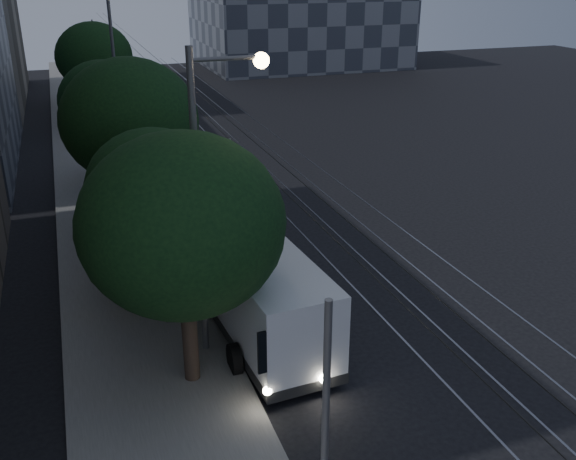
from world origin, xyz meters
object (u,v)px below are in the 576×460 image
(car_white_d, at_px, (146,110))
(streetlamp_far, at_px, (120,54))
(pickup_silver, at_px, (200,176))
(car_white_c, at_px, (156,118))
(car_white_b, at_px, (154,136))
(car_white_a, at_px, (178,157))
(streetlamp_near, at_px, (211,179))
(trolleybus, at_px, (238,265))

(car_white_d, distance_m, streetlamp_far, 10.68)
(car_white_d, bearing_deg, pickup_silver, -91.87)
(pickup_silver, height_order, car_white_c, pickup_silver)
(car_white_b, xyz_separation_m, car_white_d, (0.61, 8.43, -0.03))
(car_white_a, relative_size, streetlamp_far, 0.35)
(car_white_d, distance_m, streetlamp_near, 33.37)
(car_white_d, bearing_deg, streetlamp_near, -97.13)
(car_white_c, height_order, streetlamp_far, streetlamp_far)
(car_white_a, height_order, car_white_b, car_white_b)
(streetlamp_near, bearing_deg, car_white_c, 84.93)
(streetlamp_near, relative_size, streetlamp_far, 0.91)
(car_white_a, bearing_deg, trolleybus, -102.42)
(trolleybus, distance_m, streetlamp_near, 4.81)
(trolleybus, relative_size, car_white_c, 3.08)
(trolleybus, bearing_deg, pickup_silver, 79.80)
(trolleybus, height_order, streetlamp_near, streetlamp_near)
(trolleybus, distance_m, car_white_b, 22.12)
(car_white_a, xyz_separation_m, streetlamp_far, (-2.30, 4.41, 5.45))
(car_white_b, bearing_deg, trolleybus, -104.58)
(car_white_a, relative_size, streetlamp_near, 0.39)
(pickup_silver, distance_m, streetlamp_far, 10.60)
(car_white_d, height_order, streetlamp_near, streetlamp_near)
(car_white_a, distance_m, car_white_d, 13.38)
(car_white_b, relative_size, car_white_d, 1.22)
(pickup_silver, bearing_deg, streetlamp_far, 112.47)
(trolleybus, height_order, car_white_d, trolleybus)
(trolleybus, height_order, car_white_b, trolleybus)
(pickup_silver, relative_size, streetlamp_near, 0.57)
(streetlamp_far, bearing_deg, streetlamp_near, -90.07)
(car_white_a, height_order, car_white_d, car_white_d)
(trolleybus, height_order, pickup_silver, trolleybus)
(pickup_silver, height_order, car_white_d, pickup_silver)
(trolleybus, xyz_separation_m, car_white_a, (1.03, 17.15, -1.00))
(car_white_d, height_order, streetlamp_far, streetlamp_far)
(pickup_silver, xyz_separation_m, car_white_c, (0.00, 15.22, -0.10))
(trolleybus, height_order, car_white_a, trolleybus)
(car_white_b, xyz_separation_m, streetlamp_far, (-1.68, -0.54, 5.31))
(car_white_a, distance_m, car_white_b, 4.99)
(pickup_silver, bearing_deg, car_white_a, 100.43)
(car_white_c, xyz_separation_m, streetlamp_near, (-2.70, -30.41, 4.94))
(car_white_d, xyz_separation_m, streetlamp_far, (-2.29, -8.97, 5.34))
(pickup_silver, xyz_separation_m, car_white_b, (-0.99, 9.31, 0.02))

